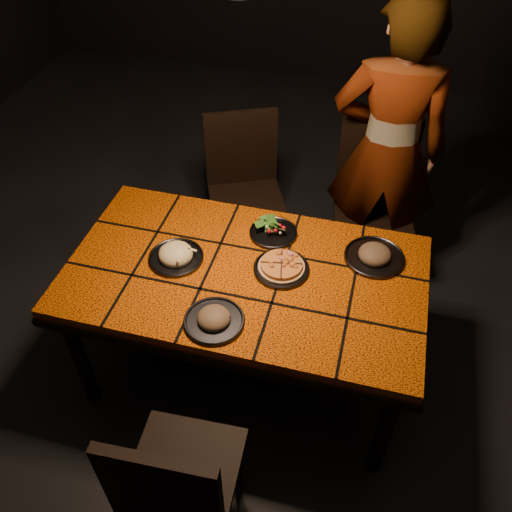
% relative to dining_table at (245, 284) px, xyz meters
% --- Properties ---
extents(room_shell, '(6.04, 7.04, 3.08)m').
position_rel_dining_table_xyz_m(room_shell, '(0.00, 0.00, 0.83)').
color(room_shell, black).
rests_on(room_shell, ground).
extents(dining_table, '(1.62, 0.92, 0.75)m').
position_rel_dining_table_xyz_m(dining_table, '(0.00, 0.00, 0.00)').
color(dining_table, '#D75406').
rests_on(dining_table, ground).
extents(chair_near, '(0.43, 0.43, 0.91)m').
position_rel_dining_table_xyz_m(chair_near, '(-0.02, -0.88, -0.15)').
color(chair_near, black).
rests_on(chair_near, ground).
extents(chair_far_left, '(0.57, 0.57, 0.95)m').
position_rel_dining_table_xyz_m(chair_far_left, '(-0.26, 0.92, -0.13)').
color(chair_far_left, black).
rests_on(chair_far_left, ground).
extents(chair_far_right, '(0.51, 0.51, 0.98)m').
position_rel_dining_table_xyz_m(chair_far_right, '(0.50, 0.99, -0.11)').
color(chair_far_right, black).
rests_on(chair_far_right, ground).
extents(diner, '(0.65, 0.45, 1.72)m').
position_rel_dining_table_xyz_m(diner, '(0.53, 0.96, 0.19)').
color(diner, brown).
rests_on(diner, ground).
extents(plate_pizza, '(0.25, 0.25, 0.04)m').
position_rel_dining_table_xyz_m(plate_pizza, '(0.16, 0.05, 0.10)').
color(plate_pizza, '#333337').
rests_on(plate_pizza, dining_table).
extents(plate_pasta, '(0.25, 0.25, 0.08)m').
position_rel_dining_table_xyz_m(plate_pasta, '(-0.33, -0.00, 0.10)').
color(plate_pasta, '#333337').
rests_on(plate_pasta, dining_table).
extents(plate_salad, '(0.23, 0.23, 0.07)m').
position_rel_dining_table_xyz_m(plate_salad, '(0.06, 0.28, 0.10)').
color(plate_salad, '#333337').
rests_on(plate_salad, dining_table).
extents(plate_mushroom_a, '(0.25, 0.25, 0.08)m').
position_rel_dining_table_xyz_m(plate_mushroom_a, '(-0.04, -0.31, 0.10)').
color(plate_mushroom_a, '#333337').
rests_on(plate_mushroom_a, dining_table).
extents(plate_mushroom_b, '(0.28, 0.28, 0.09)m').
position_rel_dining_table_xyz_m(plate_mushroom_b, '(0.55, 0.23, 0.10)').
color(plate_mushroom_b, '#333337').
rests_on(plate_mushroom_b, dining_table).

